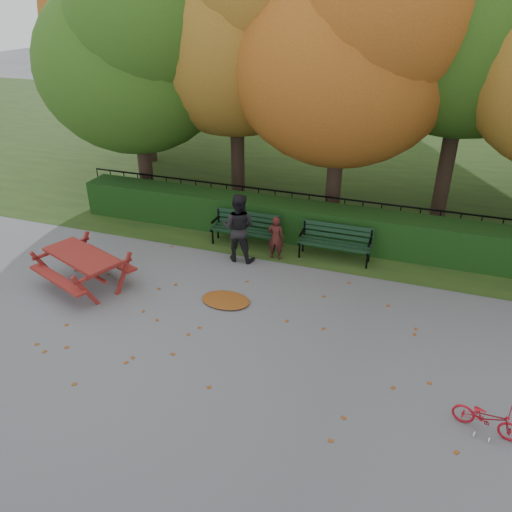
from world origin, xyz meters
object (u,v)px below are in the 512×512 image
(bench_left, at_px, (246,226))
(picnic_table, at_px, (82,262))
(tree_b, at_px, (244,17))
(tree_f, at_px, (141,2))
(tree_c, at_px, (356,46))
(bench_right, at_px, (336,240))
(child, at_px, (276,238))
(adult, at_px, (238,228))
(bicycle, at_px, (487,418))
(tree_a, at_px, (138,52))

(bench_left, xyz_separation_m, picnic_table, (-2.72, -3.26, 0.12))
(tree_b, xyz_separation_m, tree_f, (-4.69, 2.49, 0.29))
(tree_c, bearing_deg, bench_right, -83.30)
(child, bearing_deg, tree_f, -45.89)
(tree_b, xyz_separation_m, adult, (1.27, -3.90, -4.53))
(bench_left, distance_m, picnic_table, 4.25)
(tree_f, relative_size, child, 8.00)
(picnic_table, height_order, adult, adult)
(bench_right, bearing_deg, tree_b, 139.33)
(tree_c, bearing_deg, bicycle, -63.16)
(tree_a, relative_size, tree_f, 0.81)
(tree_f, bearing_deg, child, -41.56)
(child, bearing_deg, bench_right, -164.63)
(bench_right, relative_size, bicycle, 1.78)
(bench_left, bearing_deg, picnic_table, -129.87)
(bench_left, bearing_deg, bicycle, -40.18)
(adult, relative_size, bicycle, 1.73)
(tree_f, distance_m, bench_right, 11.19)
(tree_a, distance_m, bicycle, 12.47)
(bench_left, height_order, adult, adult)
(bench_left, bearing_deg, tree_f, 136.49)
(tree_b, bearing_deg, bicycle, -48.92)
(bench_right, height_order, bicycle, bench_right)
(tree_a, bearing_deg, adult, -34.23)
(bench_right, relative_size, picnic_table, 0.77)
(tree_c, height_order, adult, tree_c)
(tree_c, bearing_deg, bench_left, -133.36)
(bench_right, bearing_deg, adult, -159.42)
(tree_a, xyz_separation_m, tree_c, (6.02, 0.38, 0.30))
(tree_a, bearing_deg, child, -26.07)
(tree_a, bearing_deg, bicycle, -34.92)
(picnic_table, bearing_deg, bench_left, 71.07)
(tree_f, xyz_separation_m, child, (6.82, -6.04, -5.12))
(child, bearing_deg, adult, 17.69)
(tree_a, xyz_separation_m, adult, (4.01, -2.73, -3.64))
(picnic_table, bearing_deg, child, 57.54)
(tree_c, height_order, bicycle, tree_c)
(tree_a, bearing_deg, bench_left, -25.76)
(tree_a, height_order, adult, tree_a)
(bench_right, height_order, adult, adult)
(tree_c, relative_size, bench_right, 4.44)
(tree_b, relative_size, bench_right, 4.88)
(tree_b, height_order, tree_c, tree_b)
(tree_a, height_order, tree_b, tree_b)
(tree_c, bearing_deg, tree_a, -176.35)
(tree_b, relative_size, bench_left, 4.88)
(tree_f, relative_size, bench_right, 5.10)
(tree_b, bearing_deg, tree_c, -13.45)
(tree_b, height_order, bench_left, tree_b)
(tree_c, distance_m, adult, 5.41)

